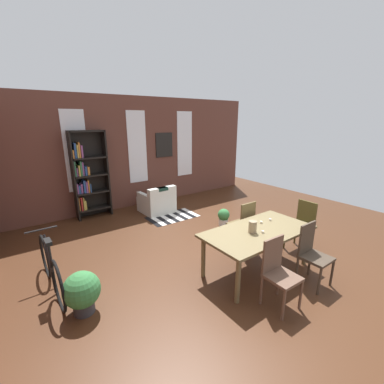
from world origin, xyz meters
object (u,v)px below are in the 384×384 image
at_px(dining_chair_near_right, 312,252).
at_px(armchair_white, 157,202).
at_px(dining_chair_near_left, 278,271).
at_px(dining_chair_head_right, 302,224).
at_px(dining_table, 258,235).
at_px(bookshelf_tall, 87,175).
at_px(potted_plant_corner, 224,216).
at_px(potted_plant_by_shelf, 82,291).
at_px(bicycle_second, 51,269).
at_px(dining_chair_far_right, 243,223).
at_px(vase_on_table, 253,227).

bearing_deg(dining_chair_near_right, armchair_white, 95.31).
height_order(dining_chair_near_right, dining_chair_near_left, same).
distance_m(dining_chair_head_right, dining_chair_near_right, 1.13).
relative_size(dining_chair_near_right, dining_chair_near_left, 1.00).
bearing_deg(dining_chair_near_right, dining_chair_near_left, -180.00).
bearing_deg(dining_chair_head_right, dining_table, 179.99).
xyz_separation_m(dining_table, bookshelf_tall, (-1.53, 4.18, 0.46)).
bearing_deg(potted_plant_corner, potted_plant_by_shelf, -162.95).
height_order(armchair_white, bicycle_second, bicycle_second).
distance_m(dining_chair_far_right, armchair_white, 2.81).
bearing_deg(armchair_white, dining_chair_far_right, -82.03).
relative_size(dining_chair_far_right, potted_plant_corner, 2.35).
distance_m(vase_on_table, bookshelf_tall, 4.41).
distance_m(vase_on_table, dining_chair_far_right, 0.96).
bearing_deg(potted_plant_corner, dining_chair_near_right, -100.52).
bearing_deg(bicycle_second, vase_on_table, -27.79).
xyz_separation_m(dining_table, dining_chair_near_right, (0.42, -0.71, -0.14)).
height_order(dining_chair_near_left, potted_plant_corner, dining_chair_near_left).
relative_size(vase_on_table, dining_chair_head_right, 0.20).
bearing_deg(dining_chair_near_left, dining_chair_head_right, 22.30).
bearing_deg(dining_chair_far_right, vase_on_table, -128.61).
relative_size(dining_table, dining_chair_near_right, 1.96).
bearing_deg(bookshelf_tall, dining_chair_head_right, -55.84).
xyz_separation_m(bookshelf_tall, potted_plant_by_shelf, (-1.07, -3.51, -0.80)).
xyz_separation_m(dining_chair_head_right, dining_chair_far_right, (-0.89, 0.71, 0.00)).
height_order(dining_chair_near_left, potted_plant_by_shelf, dining_chair_near_left).
xyz_separation_m(dining_table, armchair_white, (0.03, 3.48, -0.38)).
height_order(vase_on_table, dining_chair_far_right, dining_chair_far_right).
bearing_deg(bicycle_second, dining_table, -26.57).
xyz_separation_m(dining_chair_far_right, dining_chair_near_left, (-0.83, -1.41, 0.00)).
bearing_deg(potted_plant_by_shelf, potted_plant_corner, 17.05).
height_order(dining_table, dining_chair_far_right, dining_chair_far_right).
bearing_deg(potted_plant_by_shelf, dining_chair_far_right, 0.61).
relative_size(dining_chair_head_right, potted_plant_by_shelf, 1.63).
relative_size(vase_on_table, potted_plant_corner, 0.47).
xyz_separation_m(armchair_white, potted_plant_corner, (0.84, -1.74, -0.06)).
xyz_separation_m(dining_chair_far_right, bookshelf_tall, (-1.95, 3.47, 0.60)).
relative_size(dining_chair_far_right, dining_chair_near_left, 1.00).
bearing_deg(dining_table, vase_on_table, -180.00).
relative_size(bookshelf_tall, bicycle_second, 1.31).
height_order(vase_on_table, bicycle_second, vase_on_table).
bearing_deg(potted_plant_corner, dining_table, -116.66).
xyz_separation_m(dining_chair_near_right, potted_plant_by_shelf, (-3.02, 1.38, -0.19)).
height_order(dining_chair_far_right, dining_chair_near_left, same).
bearing_deg(dining_chair_near_right, potted_plant_by_shelf, 155.45).
distance_m(dining_table, dining_chair_far_right, 0.83).
bearing_deg(vase_on_table, dining_chair_near_left, -111.00).
bearing_deg(dining_chair_near_left, potted_plant_corner, 62.19).
bearing_deg(vase_on_table, dining_chair_head_right, -0.01).
bearing_deg(armchair_white, bookshelf_tall, 155.83).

